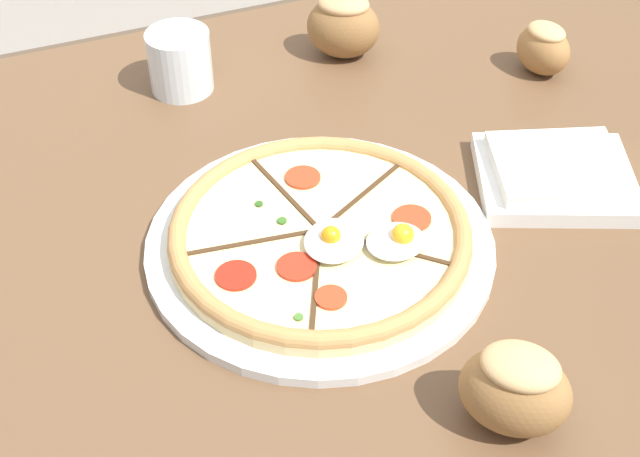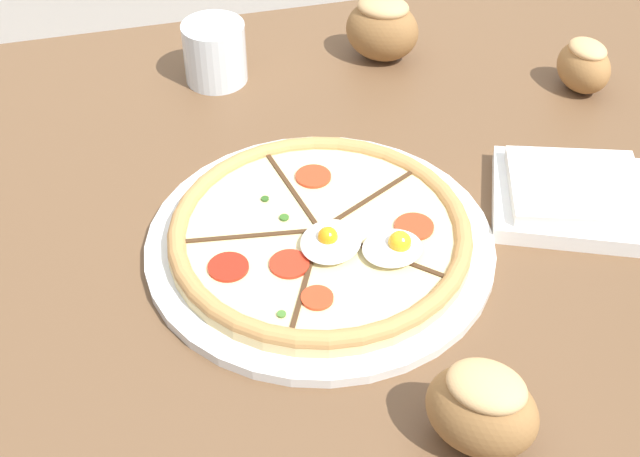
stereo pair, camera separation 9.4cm
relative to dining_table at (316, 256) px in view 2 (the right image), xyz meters
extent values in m
cube|color=brown|center=(0.00, 0.00, 0.07)|extent=(1.53, 0.89, 0.03)
cube|color=brown|center=(0.72, 0.40, -0.30)|extent=(0.06, 0.06, 0.71)
cylinder|color=white|center=(-0.01, -0.08, 0.10)|extent=(0.37, 0.37, 0.01)
cylinder|color=#E5C684|center=(-0.01, -0.08, 0.11)|extent=(0.32, 0.32, 0.01)
cylinder|color=beige|center=(-0.01, -0.08, 0.11)|extent=(0.29, 0.29, 0.00)
torus|color=tan|center=(-0.01, -0.08, 0.12)|extent=(0.32, 0.32, 0.02)
cube|color=#472D19|center=(-0.09, -0.07, 0.12)|extent=(0.15, 0.02, 0.00)
cube|color=#472D19|center=(-0.05, -0.15, 0.12)|extent=(0.07, 0.13, 0.00)
cube|color=#472D19|center=(0.04, -0.13, 0.12)|extent=(0.11, 0.10, 0.00)
cube|color=#472D19|center=(0.05, -0.04, 0.12)|extent=(0.13, 0.07, 0.00)
cube|color=#472D19|center=(-0.03, -0.01, 0.12)|extent=(0.03, 0.14, 0.00)
cylinder|color=red|center=(-0.12, -0.11, 0.12)|extent=(0.04, 0.04, 0.00)
cylinder|color=red|center=(0.00, 0.01, 0.12)|extent=(0.04, 0.04, 0.00)
cylinder|color=red|center=(0.08, -0.10, 0.12)|extent=(0.04, 0.04, 0.00)
cylinder|color=red|center=(-0.04, -0.18, 0.12)|extent=(0.03, 0.03, 0.00)
cylinder|color=red|center=(-0.06, -0.12, 0.12)|extent=(0.04, 0.04, 0.00)
ellipsoid|color=white|center=(-0.01, -0.11, 0.12)|extent=(0.09, 0.09, 0.01)
sphere|color=orange|center=(-0.01, -0.11, 0.13)|extent=(0.02, 0.02, 0.02)
ellipsoid|color=white|center=(0.05, -0.13, 0.12)|extent=(0.07, 0.07, 0.01)
sphere|color=#F4AD1E|center=(0.06, -0.13, 0.13)|extent=(0.02, 0.02, 0.02)
cylinder|color=#477A2D|center=(-0.08, -0.19, 0.12)|extent=(0.01, 0.01, 0.00)
cylinder|color=#2D5B1E|center=(0.07, -0.13, 0.12)|extent=(0.02, 0.02, 0.00)
cylinder|color=#2D5B1E|center=(-0.06, -0.02, 0.12)|extent=(0.01, 0.01, 0.00)
cylinder|color=#386B23|center=(-0.05, -0.05, 0.12)|extent=(0.01, 0.01, 0.00)
cube|color=white|center=(0.28, -0.08, 0.10)|extent=(0.22, 0.21, 0.02)
cube|color=white|center=(0.28, -0.08, 0.12)|extent=(0.18, 0.16, 0.02)
ellipsoid|color=#A3703D|center=(0.06, -0.35, 0.13)|extent=(0.12, 0.12, 0.08)
ellipsoid|color=tan|center=(0.06, -0.35, 0.17)|extent=(0.09, 0.09, 0.02)
ellipsoid|color=#A3703D|center=(0.40, 0.14, 0.12)|extent=(0.08, 0.09, 0.07)
ellipsoid|color=tan|center=(0.40, 0.14, 0.15)|extent=(0.06, 0.06, 0.02)
ellipsoid|color=olive|center=(0.16, 0.28, 0.13)|extent=(0.13, 0.12, 0.09)
ellipsoid|color=tan|center=(0.16, 0.28, 0.17)|extent=(0.09, 0.09, 0.03)
cylinder|color=white|center=(-0.07, 0.28, 0.13)|extent=(0.08, 0.08, 0.08)
cylinder|color=silver|center=(-0.07, 0.28, 0.11)|extent=(0.07, 0.07, 0.05)
camera|label=1|loc=(-0.27, -0.72, 0.75)|focal=50.00mm
camera|label=2|loc=(-0.19, -0.75, 0.75)|focal=50.00mm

